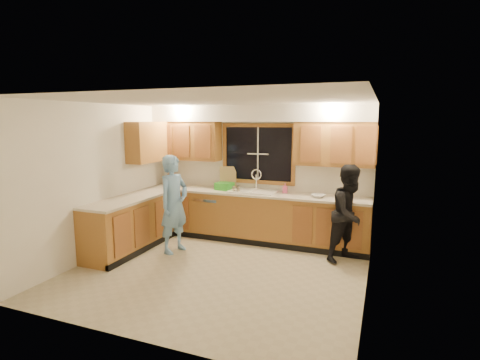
% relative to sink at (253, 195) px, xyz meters
% --- Properties ---
extents(floor, '(4.20, 4.20, 0.00)m').
position_rel_sink_xyz_m(floor, '(0.00, -1.60, -0.86)').
color(floor, '#BBAF90').
rests_on(floor, ground).
extents(ceiling, '(4.20, 4.20, 0.00)m').
position_rel_sink_xyz_m(ceiling, '(0.00, -1.60, 1.64)').
color(ceiling, silver).
extents(wall_back, '(4.20, 0.00, 4.20)m').
position_rel_sink_xyz_m(wall_back, '(0.00, 0.30, 0.39)').
color(wall_back, white).
rests_on(wall_back, ground).
extents(wall_left, '(0.00, 3.80, 3.80)m').
position_rel_sink_xyz_m(wall_left, '(-2.10, -1.60, 0.39)').
color(wall_left, white).
rests_on(wall_left, ground).
extents(wall_right, '(0.00, 3.80, 3.80)m').
position_rel_sink_xyz_m(wall_right, '(2.10, -1.60, 0.39)').
color(wall_right, white).
rests_on(wall_right, ground).
extents(base_cabinets_back, '(4.20, 0.60, 0.88)m').
position_rel_sink_xyz_m(base_cabinets_back, '(0.00, -0.00, -0.42)').
color(base_cabinets_back, '#AD7132').
rests_on(base_cabinets_back, ground).
extents(base_cabinets_left, '(0.60, 1.90, 0.88)m').
position_rel_sink_xyz_m(base_cabinets_left, '(-1.80, -1.25, -0.42)').
color(base_cabinets_left, '#AD7132').
rests_on(base_cabinets_left, ground).
extents(countertop_back, '(4.20, 0.63, 0.04)m').
position_rel_sink_xyz_m(countertop_back, '(0.00, -0.02, 0.04)').
color(countertop_back, beige).
rests_on(countertop_back, base_cabinets_back).
extents(countertop_left, '(0.63, 1.90, 0.04)m').
position_rel_sink_xyz_m(countertop_left, '(-1.79, -1.25, 0.04)').
color(countertop_left, beige).
rests_on(countertop_left, base_cabinets_left).
extents(upper_cabinets_left, '(1.35, 0.33, 0.75)m').
position_rel_sink_xyz_m(upper_cabinets_left, '(-1.43, 0.13, 0.96)').
color(upper_cabinets_left, '#AD7132').
rests_on(upper_cabinets_left, wall_back).
extents(upper_cabinets_right, '(1.35, 0.33, 0.75)m').
position_rel_sink_xyz_m(upper_cabinets_right, '(1.43, 0.13, 0.96)').
color(upper_cabinets_right, '#AD7132').
rests_on(upper_cabinets_right, wall_back).
extents(upper_cabinets_return, '(0.33, 0.90, 0.75)m').
position_rel_sink_xyz_m(upper_cabinets_return, '(-1.94, -0.48, 0.96)').
color(upper_cabinets_return, '#AD7132').
rests_on(upper_cabinets_return, wall_left).
extents(soffit, '(4.20, 0.35, 0.30)m').
position_rel_sink_xyz_m(soffit, '(0.00, 0.12, 1.49)').
color(soffit, white).
rests_on(soffit, wall_back).
extents(window_frame, '(1.44, 0.03, 1.14)m').
position_rel_sink_xyz_m(window_frame, '(0.00, 0.29, 0.74)').
color(window_frame, black).
rests_on(window_frame, wall_back).
extents(sink, '(0.86, 0.52, 0.57)m').
position_rel_sink_xyz_m(sink, '(0.00, 0.00, 0.00)').
color(sink, white).
rests_on(sink, countertop_back).
extents(dishwasher, '(0.60, 0.56, 0.82)m').
position_rel_sink_xyz_m(dishwasher, '(-0.85, -0.01, -0.45)').
color(dishwasher, silver).
rests_on(dishwasher, floor).
extents(stove, '(0.58, 0.75, 0.90)m').
position_rel_sink_xyz_m(stove, '(-1.80, -1.82, -0.41)').
color(stove, silver).
rests_on(stove, floor).
extents(man, '(0.52, 0.68, 1.66)m').
position_rel_sink_xyz_m(man, '(-1.04, -1.06, -0.04)').
color(man, '#6DA0CF').
rests_on(man, floor).
extents(woman, '(0.93, 0.96, 1.55)m').
position_rel_sink_xyz_m(woman, '(1.78, -0.43, -0.09)').
color(woman, black).
rests_on(woman, floor).
extents(knife_block, '(0.16, 0.14, 0.24)m').
position_rel_sink_xyz_m(knife_block, '(-1.76, 0.05, 0.18)').
color(knife_block, '#9E5C2B').
rests_on(knife_block, countertop_back).
extents(cutting_board, '(0.33, 0.23, 0.42)m').
position_rel_sink_xyz_m(cutting_board, '(-0.59, 0.21, 0.27)').
color(cutting_board, tan).
rests_on(cutting_board, countertop_back).
extents(dish_crate, '(0.32, 0.31, 0.14)m').
position_rel_sink_xyz_m(dish_crate, '(-0.58, 0.02, 0.12)').
color(dish_crate, green).
rests_on(dish_crate, countertop_back).
extents(soap_bottle, '(0.09, 0.09, 0.18)m').
position_rel_sink_xyz_m(soap_bottle, '(0.58, 0.11, 0.15)').
color(soap_bottle, pink).
rests_on(soap_bottle, countertop_back).
extents(bowl, '(0.30, 0.30, 0.06)m').
position_rel_sink_xyz_m(bowl, '(1.21, -0.07, 0.08)').
color(bowl, silver).
rests_on(bowl, countertop_back).
extents(can_left, '(0.07, 0.07, 0.12)m').
position_rel_sink_xyz_m(can_left, '(-0.23, -0.16, 0.12)').
color(can_left, '#B5A58B').
rests_on(can_left, countertop_back).
extents(can_right, '(0.08, 0.08, 0.12)m').
position_rel_sink_xyz_m(can_right, '(-0.31, -0.17, 0.11)').
color(can_right, '#B5A58B').
rests_on(can_right, countertop_back).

